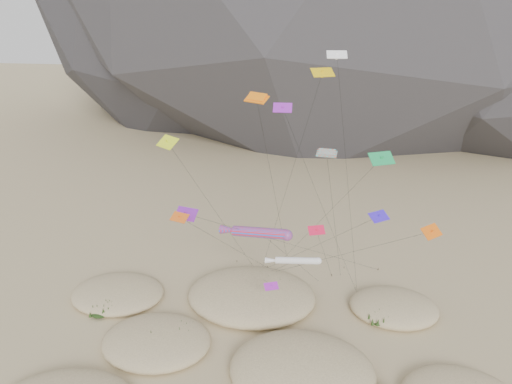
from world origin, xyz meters
TOP-DOWN VIEW (x-y plane):
  - dunes at (-2.35, 4.08)m, footprint 50.53×37.88m
  - dune_grass at (-1.02, 4.35)m, footprint 42.68×28.46m
  - kite_stakes at (2.37, 23.70)m, footprint 20.03×6.73m
  - rainbow_tube_kite at (-2.66, 12.35)m, footprint 11.49×10.60m
  - white_tube_kite at (1.73, 10.03)m, footprint 7.67×12.87m
  - orange_parafoil at (-3.30, 16.04)m, footprint 4.36×11.79m
  - multi_parafoil at (4.55, 13.83)m, footprint 3.75×10.44m
  - delta_kites at (1.46, 11.37)m, footprint 29.27×19.34m

SIDE VIEW (x-z plane):
  - kite_stakes at x=2.37m, z-range 0.00..0.30m
  - dunes at x=-2.35m, z-range -1.21..2.54m
  - dune_grass at x=-1.02m, z-range 0.08..1.61m
  - white_tube_kite at x=1.73m, z-range 4.25..13.96m
  - rainbow_tube_kite at x=-2.66m, z-range 5.03..17.01m
  - delta_kites at x=1.46m, z-range 3.35..33.61m
  - multi_parafoil at x=4.55m, z-range 9.59..30.16m
  - orange_parafoil at x=-3.30m, z-range 12.15..38.02m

